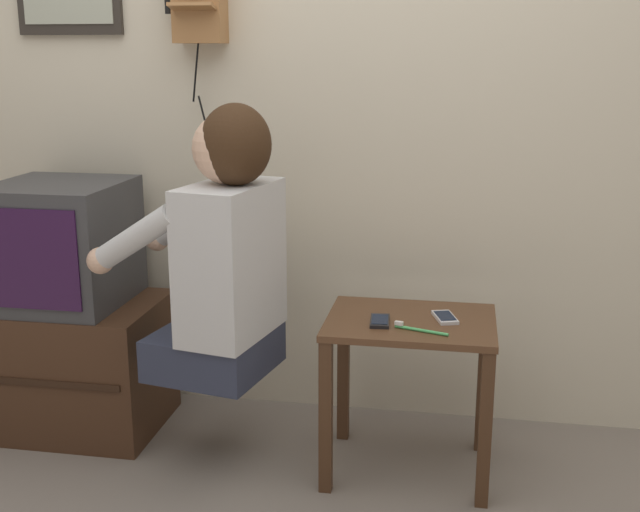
# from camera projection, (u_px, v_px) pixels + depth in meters

# --- Properties ---
(wall_back) EXTENTS (6.80, 0.05, 2.55)m
(wall_back) POSITION_uv_depth(u_px,v_px,m) (307.00, 79.00, 2.93)
(wall_back) COLOR beige
(wall_back) RESTS_ON ground_plane
(side_table) EXTENTS (0.54, 0.42, 0.53)m
(side_table) POSITION_uv_depth(u_px,v_px,m) (410.00, 353.00, 2.62)
(side_table) COLOR #51331E
(side_table) RESTS_ON ground_plane
(person) EXTENTS (0.61, 0.49, 0.89)m
(person) POSITION_uv_depth(u_px,v_px,m) (223.00, 249.00, 2.58)
(person) COLOR #2D3347
(person) RESTS_ON ground_plane
(tv_stand) EXTENTS (0.70, 0.48, 0.48)m
(tv_stand) POSITION_uv_depth(u_px,v_px,m) (68.00, 363.00, 3.00)
(tv_stand) COLOR #422819
(tv_stand) RESTS_ON ground_plane
(television) EXTENTS (0.45, 0.48, 0.44)m
(television) POSITION_uv_depth(u_px,v_px,m) (61.00, 243.00, 2.89)
(television) COLOR #38383A
(television) RESTS_ON tv_stand
(cell_phone_held) EXTENTS (0.07, 0.13, 0.01)m
(cell_phone_held) POSITION_uv_depth(u_px,v_px,m) (380.00, 321.00, 2.56)
(cell_phone_held) COLOR black
(cell_phone_held) RESTS_ON side_table
(cell_phone_spare) EXTENTS (0.09, 0.14, 0.01)m
(cell_phone_spare) POSITION_uv_depth(u_px,v_px,m) (445.00, 317.00, 2.59)
(cell_phone_spare) COLOR silver
(cell_phone_spare) RESTS_ON side_table
(toothbrush) EXTENTS (0.17, 0.06, 0.02)m
(toothbrush) POSITION_uv_depth(u_px,v_px,m) (417.00, 329.00, 2.48)
(toothbrush) COLOR #4CBF66
(toothbrush) RESTS_ON side_table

